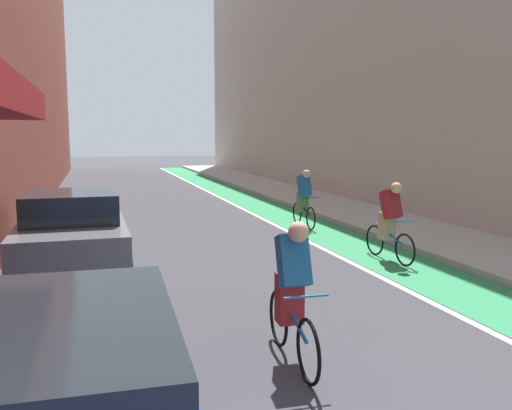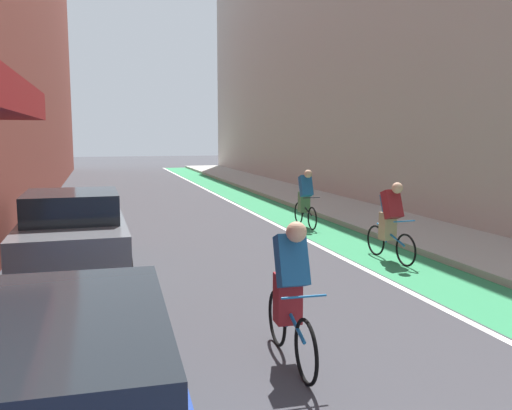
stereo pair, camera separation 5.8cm
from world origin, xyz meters
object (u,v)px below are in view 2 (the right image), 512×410
(parked_sedan_gray, at_px, (73,232))
(cyclist_trailing, at_px, (305,198))
(cyclist_mid, at_px, (390,219))
(cyclist_lead, at_px, (290,292))

(parked_sedan_gray, bearing_deg, cyclist_trailing, 31.97)
(parked_sedan_gray, height_order, cyclist_mid, cyclist_mid)
(cyclist_trailing, bearing_deg, cyclist_mid, -87.74)
(cyclist_mid, bearing_deg, parked_sedan_gray, 174.70)
(cyclist_lead, bearing_deg, cyclist_trailing, 67.61)
(cyclist_lead, height_order, cyclist_trailing, cyclist_lead)
(cyclist_lead, relative_size, cyclist_trailing, 1.03)
(parked_sedan_gray, relative_size, cyclist_trailing, 2.56)
(parked_sedan_gray, xyz_separation_m, cyclist_trailing, (5.90, 3.68, 0.02))
(cyclist_mid, bearing_deg, cyclist_lead, -131.30)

